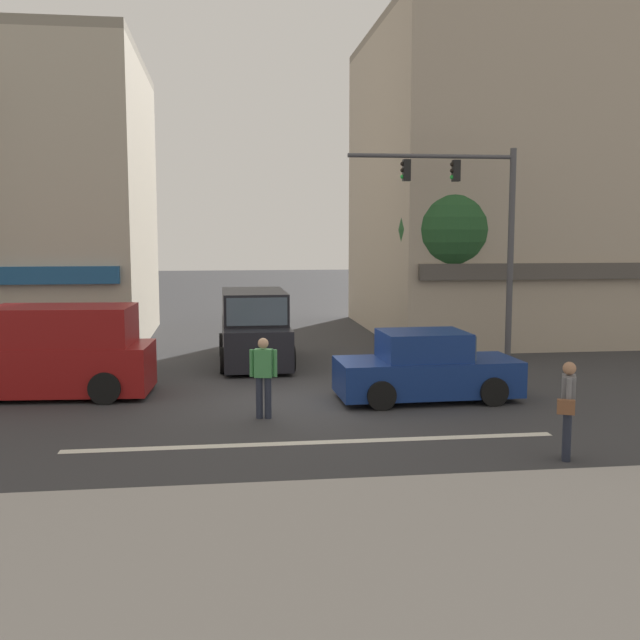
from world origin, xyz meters
name	(u,v)px	position (x,y,z in m)	size (l,w,h in m)	color
ground_plane	(296,400)	(0.00, 0.00, 0.00)	(120.00, 120.00, 0.00)	#333335
lane_marking_stripe	(315,442)	(0.00, -3.50, 0.00)	(9.00, 0.24, 0.01)	silver
sidewalk_curb	(369,555)	(0.00, -8.50, 0.08)	(40.00, 5.00, 0.16)	#9E9993
building_right_corner	(530,183)	(10.18, 11.16, 5.70)	(12.22, 11.09, 11.41)	tan
street_tree	(445,230)	(5.50, 6.76, 3.87)	(2.98, 2.98, 5.39)	#4C3823
traffic_light_mast	(479,220)	(5.73, 4.24, 4.18)	(4.89, 0.26, 6.20)	#47474C
van_waiting_far	(254,329)	(-0.70, 5.06, 1.01)	(2.07, 4.61, 2.11)	black
van_parked_curbside	(54,354)	(-5.52, 1.18, 1.01)	(4.71, 2.28, 2.11)	maroon
sedan_crossing_center	(426,369)	(2.96, -0.32, 0.71)	(4.14, 1.97, 1.58)	navy
pedestrian_foreground_with_bag	(568,405)	(4.05, -5.09, 0.95)	(0.50, 0.65, 1.67)	#232838
pedestrian_mid_crossing	(263,373)	(-0.82, -1.57, 0.95)	(0.56, 0.28, 1.67)	#232838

